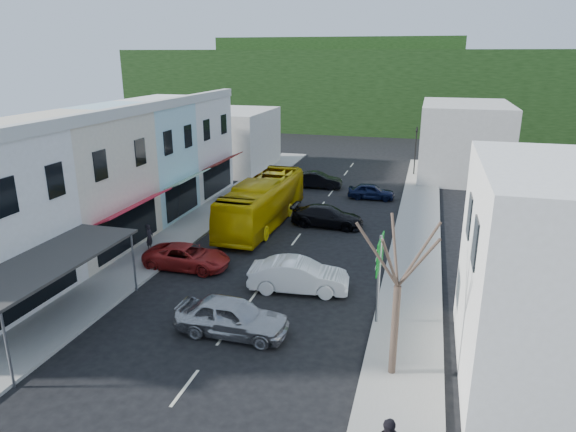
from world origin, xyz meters
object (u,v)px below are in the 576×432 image
object	(u,v)px
car_silver	(232,319)
street_tree	(398,286)
direction_sign	(379,281)
traffic_signal	(415,151)
bus	(263,203)
car_red	(187,256)
pedestrian_left	(149,236)
car_white	(299,278)

from	to	relation	value
car_silver	street_tree	distance (m)	7.52
direction_sign	street_tree	xyz separation A→B (m)	(0.96, -3.66, 1.55)
car_silver	traffic_signal	size ratio (longest dim) A/B	0.92
bus	car_red	bearing A→B (deg)	-100.09
bus	street_tree	size ratio (longest dim) A/B	1.59
pedestrian_left	street_tree	xyz separation A→B (m)	(15.09, -8.86, 2.65)
car_white	direction_sign	distance (m)	4.98
traffic_signal	pedestrian_left	bearing A→B (deg)	81.21
bus	direction_sign	bearing A→B (deg)	-51.19
pedestrian_left	traffic_signal	bearing A→B (deg)	-34.92
pedestrian_left	traffic_signal	xyz separation A→B (m)	(14.58, 25.07, 1.39)
bus	traffic_signal	size ratio (longest dim) A/B	2.43
car_silver	car_white	world-z (taller)	same
car_silver	car_red	bearing A→B (deg)	40.60
car_red	street_tree	world-z (taller)	street_tree
car_white	direction_sign	size ratio (longest dim) A/B	1.05
car_white	street_tree	xyz separation A→B (m)	(5.11, -6.02, 2.95)
pedestrian_left	traffic_signal	world-z (taller)	traffic_signal
car_white	car_red	xyz separation A→B (m)	(-6.71, 1.18, 0.00)
car_silver	traffic_signal	distance (m)	33.36
direction_sign	traffic_signal	distance (m)	30.27
bus	street_tree	xyz separation A→B (m)	(10.13, -15.60, 2.10)
car_silver	traffic_signal	world-z (taller)	traffic_signal
car_red	traffic_signal	distance (m)	29.07
car_white	street_tree	world-z (taller)	street_tree
pedestrian_left	traffic_signal	distance (m)	29.04
direction_sign	traffic_signal	size ratio (longest dim) A/B	0.88
car_white	pedestrian_left	distance (m)	10.38
car_white	traffic_signal	distance (m)	28.33
direction_sign	traffic_signal	bearing A→B (deg)	91.31
car_silver	car_white	bearing A→B (deg)	-18.75
car_red	direction_sign	world-z (taller)	direction_sign
car_silver	traffic_signal	bearing A→B (deg)	-10.22
car_white	pedestrian_left	size ratio (longest dim) A/B	2.59
traffic_signal	bus	bearing A→B (deg)	83.69
direction_sign	street_tree	distance (m)	4.09
pedestrian_left	direction_sign	distance (m)	15.10
pedestrian_left	bus	bearing A→B (deg)	-41.06
car_silver	street_tree	bearing A→B (deg)	-99.39
car_silver	pedestrian_left	bearing A→B (deg)	47.97
car_white	street_tree	distance (m)	8.43
car_silver	direction_sign	distance (m)	6.49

